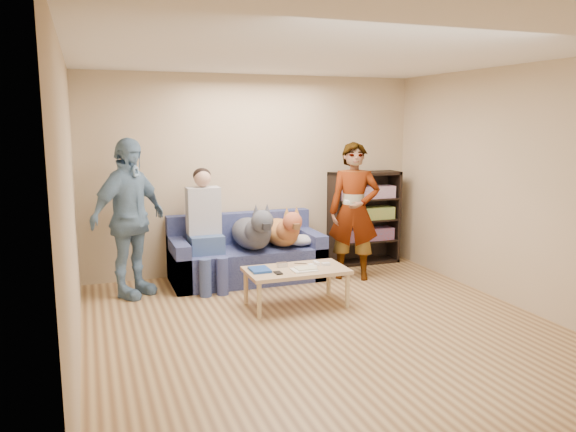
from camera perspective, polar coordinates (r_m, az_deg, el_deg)
name	(u,v)px	position (r m, az deg, el deg)	size (l,w,h in m)	color
ground	(331,334)	(5.49, 4.37, -11.84)	(5.00, 5.00, 0.00)	brown
ceiling	(335,53)	(5.14, 4.75, 16.21)	(5.00, 5.00, 0.00)	white
wall_back	(255,175)	(7.49, -3.40, 4.23)	(4.50, 4.50, 0.00)	tan
wall_front	(538,265)	(3.10, 24.07, -4.52)	(4.50, 4.50, 0.00)	tan
wall_left	(70,213)	(4.70, -21.26, 0.29)	(5.00, 5.00, 0.00)	tan
wall_right	(528,189)	(6.42, 23.18, 2.53)	(5.00, 5.00, 0.00)	tan
blanket	(301,240)	(7.21, 1.28, -2.46)	(0.38, 0.33, 0.13)	#ACACB0
person_standing_right	(354,211)	(7.16, 6.72, 0.47)	(0.64, 0.42, 1.74)	gray
person_standing_left	(129,218)	(6.63, -15.86, -0.23)	(1.07, 0.45, 1.83)	#759ABC
held_controller	(347,202)	(6.87, 6.00, 1.46)	(0.04, 0.12, 0.03)	silver
notebook_blue	(260,270)	(6.05, -2.89, -5.47)	(0.20, 0.26, 0.03)	#1A4193
papers	(304,270)	(6.06, 1.62, -5.49)	(0.26, 0.20, 0.01)	white
magazine	(306,268)	(6.08, 1.82, -5.29)	(0.22, 0.17, 0.01)	beige
camera_silver	(282,265)	(6.19, -0.60, -4.97)	(0.11, 0.06, 0.05)	#AEAEB3
controller_a	(316,263)	(6.32, 2.90, -4.78)	(0.04, 0.13, 0.03)	white
controller_b	(326,264)	(6.28, 3.86, -4.89)	(0.09, 0.06, 0.03)	white
headphone_cup_a	(314,267)	(6.18, 2.65, -5.15)	(0.07, 0.07, 0.02)	silver
headphone_cup_b	(311,265)	(6.25, 2.36, -4.98)	(0.07, 0.07, 0.02)	white
pen_orange	(300,272)	(5.98, 1.21, -5.72)	(0.01, 0.01, 0.14)	orange
pen_black	(301,263)	(6.33, 1.28, -4.84)	(0.01, 0.01, 0.14)	black
wallet	(278,273)	(5.94, -1.01, -5.80)	(0.07, 0.12, 0.01)	black
sofa	(246,257)	(7.21, -4.31, -4.22)	(1.90, 0.85, 0.82)	#515B93
person_seated	(205,224)	(6.86, -8.40, -0.81)	(0.40, 0.73, 1.47)	#415B91
dog_gray	(253,232)	(6.97, -3.58, -1.60)	(0.44, 1.26, 0.63)	#4F5159
dog_tan	(282,231)	(7.13, -0.57, -1.52)	(0.39, 1.16, 0.57)	#C5883C
coffee_table	(296,273)	(6.14, 0.84, -5.79)	(1.10, 0.60, 0.42)	tan
bookshelf	(364,216)	(8.00, 7.70, 0.02)	(1.00, 0.34, 1.30)	black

